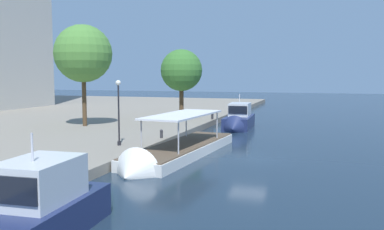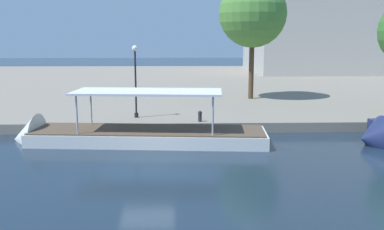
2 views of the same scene
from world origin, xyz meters
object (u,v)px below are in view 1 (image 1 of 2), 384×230
motor_yacht_2 (238,122)px  tree_2 (83,53)px  mooring_bollard_1 (161,133)px  mooring_bollard_0 (212,116)px  tree_1 (181,70)px  lamp_post (119,107)px  motor_yacht_0 (22,225)px  tour_boat_1 (175,154)px

motor_yacht_2 → tree_2: size_ratio=0.80×
mooring_bollard_1 → mooring_bollard_0: bearing=-0.8°
tree_1 → motor_yacht_2: bearing=-110.7°
motor_yacht_2 → mooring_bollard_0: (2.47, 3.59, 0.30)m
mooring_bollard_1 → tree_1: size_ratio=0.09×
lamp_post → tree_2: tree_2 is taller
motor_yacht_0 → tree_2: size_ratio=0.78×
motor_yacht_2 → tree_1: bearing=-113.9°
motor_yacht_0 → motor_yacht_2: size_ratio=0.97×
mooring_bollard_1 → motor_yacht_2: bearing=-16.8°
motor_yacht_0 → tree_2: 29.25m
tree_2 → motor_yacht_2: bearing=-62.8°
tour_boat_1 → lamp_post: bearing=-86.8°
tree_1 → lamp_post: bearing=-173.7°
motor_yacht_0 → lamp_post: bearing=-166.6°
mooring_bollard_0 → tree_2: size_ratio=0.08×
mooring_bollard_1 → lamp_post: 5.07m
tour_boat_1 → tree_2: size_ratio=1.44×
motor_yacht_2 → mooring_bollard_0: 4.37m
mooring_bollard_1 → tree_2: bearing=63.7°
lamp_post → tree_1: tree_1 is taller
mooring_bollard_0 → tree_2: bearing=132.5°
lamp_post → tree_2: 13.68m
tree_2 → tour_boat_1: bearing=-125.5°
lamp_post → mooring_bollard_1: bearing=-21.1°
mooring_bollard_0 → lamp_post: size_ratio=0.16×
tree_2 → mooring_bollard_0: bearing=-47.5°
tour_boat_1 → motor_yacht_2: motor_yacht_2 is taller
tour_boat_1 → mooring_bollard_1: tour_boat_1 is taller
motor_yacht_0 → tree_1: size_ratio=0.96×
motor_yacht_2 → mooring_bollard_1: motor_yacht_2 is taller
motor_yacht_0 → tour_boat_1: bearing=177.6°
tree_1 → tour_boat_1: bearing=-161.5°
tree_1 → mooring_bollard_1: bearing=-166.3°
tree_1 → tree_2: (-10.21, 6.74, 1.51)m
motor_yacht_2 → mooring_bollard_1: size_ratio=11.47×
motor_yacht_0 → tree_1: tree_1 is taller
lamp_post → tree_2: size_ratio=0.47×
tour_boat_1 → mooring_bollard_1: bearing=-141.9°
motor_yacht_2 → lamp_post: bearing=-21.1°
tour_boat_1 → motor_yacht_2: (16.85, -0.98, 0.48)m
motor_yacht_2 → tree_2: tree_2 is taller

